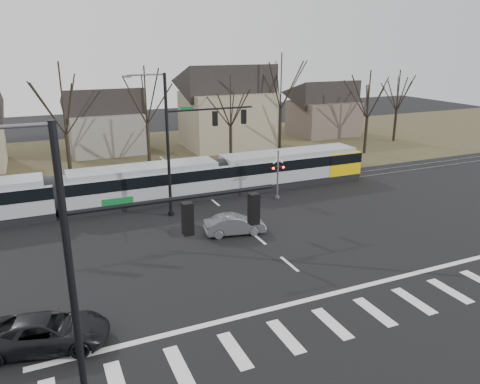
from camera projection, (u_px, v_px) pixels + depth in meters
name	position (u px, v px, depth m)	size (l,w,h in m)	color
ground	(308.00, 279.00, 25.08)	(140.00, 140.00, 0.00)	black
grass_verge	(158.00, 155.00, 52.95)	(140.00, 28.00, 0.01)	#38331E
crosswalk	(354.00, 317.00, 21.60)	(27.00, 2.60, 0.01)	silver
stop_line	(327.00, 295.00, 23.51)	(28.00, 0.35, 0.01)	silver
lane_dashes	(206.00, 195.00, 39.01)	(0.18, 30.00, 0.01)	silver
rail_pair	(207.00, 195.00, 38.83)	(90.00, 1.52, 0.06)	#59595E
tram	(142.00, 183.00, 36.49)	(39.86, 2.96, 3.02)	gray
sedan	(235.00, 225.00, 30.87)	(4.20, 2.07, 1.32)	#4B4D52
suv	(46.00, 332.00, 19.32)	(5.48, 3.44, 1.41)	black
signal_pole_near_left	(126.00, 265.00, 14.11)	(9.28, 0.44, 10.20)	black
signal_pole_far	(189.00, 137.00, 33.30)	(9.28, 0.44, 10.20)	black
rail_crossing_signal	(278.00, 176.00, 37.58)	(1.08, 0.36, 4.00)	#59595B
tree_row	(190.00, 117.00, 46.97)	(59.20, 7.20, 10.00)	black
house_b	(104.00, 118.00, 53.30)	(8.64, 7.56, 7.65)	slate
house_c	(227.00, 103.00, 55.70)	(10.80, 8.64, 10.10)	gray
house_d	(324.00, 106.00, 63.61)	(8.64, 7.56, 7.65)	brown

